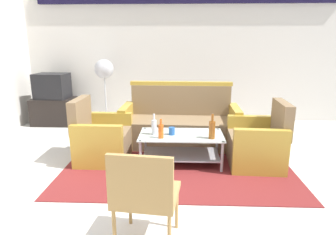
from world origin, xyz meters
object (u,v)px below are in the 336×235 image
coffee_table (181,144)px  bottle_clear (154,127)px  armchair_right (258,144)px  tv_stand (55,111)px  wicker_chair (144,192)px  armchair_left (102,140)px  cup (172,131)px  couch (180,125)px  bottle_orange (161,131)px  pedestal_fan (104,73)px  bottle_brown (212,129)px  television (52,86)px

coffee_table → bottle_clear: bottle_clear is taller
armchair_right → tv_stand: armchair_right is taller
bottle_clear → tv_stand: size_ratio=0.35×
coffee_table → wicker_chair: size_ratio=1.31×
armchair_left → armchair_right: same height
bottle_clear → tv_stand: 2.85m
armchair_right → wicker_chair: size_ratio=1.01×
cup → wicker_chair: bearing=-95.5°
armchair_right → cup: (-1.13, -0.01, 0.17)m
armchair_left → coffee_table: bearing=85.9°
couch → cup: bearing=83.7°
armchair_right → bottle_orange: 1.29m
pedestal_fan → bottle_brown: bearing=-47.9°
bottle_brown → pedestal_fan: 2.81m
bottle_clear → cup: bottle_clear is taller
bottle_brown → bottle_clear: (-0.74, 0.13, -0.01)m
armchair_left → pedestal_fan: bearing=-167.2°
couch → armchair_left: size_ratio=2.14×
tv_stand → pedestal_fan: pedestal_fan is taller
coffee_table → wicker_chair: wicker_chair is taller
bottle_brown → cup: size_ratio=3.16×
armchair_left → bottle_brown: armchair_left is taller
couch → bottle_clear: 0.88m
television → wicker_chair: bearing=126.3°
bottle_brown → wicker_chair: 1.68m
couch → bottle_orange: size_ratio=7.34×
armchair_right → pedestal_fan: size_ratio=0.67×
bottle_brown → bottle_orange: bottle_brown is taller
couch → television: television is taller
coffee_table → television: bearing=143.3°
bottle_brown → tv_stand: size_ratio=0.40×
bottle_brown → wicker_chair: wicker_chair is taller
cup → couch: bearing=82.0°
coffee_table → pedestal_fan: (-1.47, 1.90, 0.74)m
bottle_orange → cup: 0.20m
couch → wicker_chair: 2.48m
armchair_right → coffee_table: size_ratio=0.77×
coffee_table → armchair_left: bearing=175.0°
bottle_brown → pedestal_fan: bearing=132.1°
armchair_left → bottle_orange: (0.84, -0.26, 0.22)m
coffee_table → armchair_right: bearing=-0.4°
bottle_orange → bottle_clear: bearing=124.8°
pedestal_fan → tv_stand: bearing=-177.2°
couch → television: 2.74m
bottle_clear → bottle_orange: bearing=-55.2°
coffee_table → bottle_clear: bearing=-177.0°
bottle_orange → television: 3.02m
tv_stand → cup: bearing=-38.3°
cup → bottle_orange: bearing=-133.0°
armchair_right → television: television is taller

